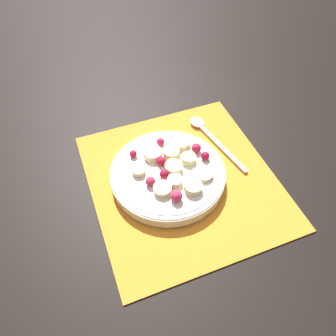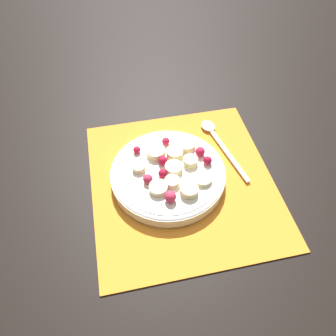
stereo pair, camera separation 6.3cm
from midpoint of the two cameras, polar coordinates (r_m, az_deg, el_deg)
ground_plane at (r=0.66m, az=-0.18°, el=-2.38°), size 3.00×3.00×0.00m
placemat at (r=0.66m, az=-0.18°, el=-2.22°), size 0.39×0.36×0.01m
fruit_bowl at (r=0.65m, az=-2.72°, el=-1.05°), size 0.23×0.23×0.05m
spoon at (r=0.74m, az=4.32°, el=6.19°), size 0.19×0.06×0.01m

